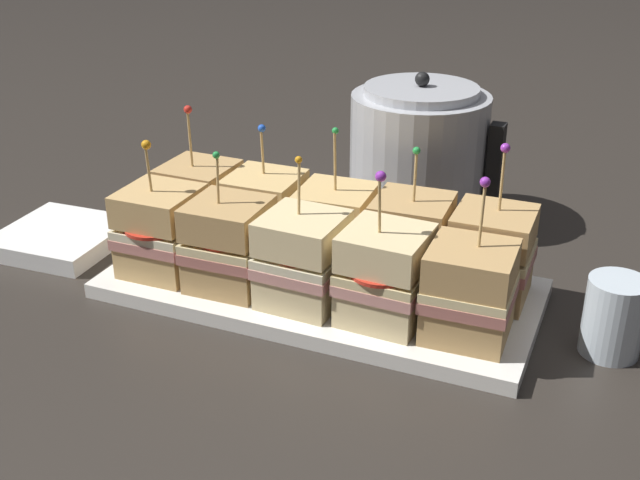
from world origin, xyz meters
name	(u,v)px	position (x,y,z in m)	size (l,w,h in m)	color
ground_plane	(320,295)	(0.00, 0.00, 0.00)	(6.00, 6.00, 0.00)	#2D2823
serving_platter	(320,288)	(0.00, 0.00, 0.01)	(0.51, 0.23, 0.02)	white
sandwich_front_far_left	(161,231)	(-0.19, -0.05, 0.07)	(0.09, 0.10, 0.17)	tan
sandwich_front_left	(229,245)	(-0.10, -0.05, 0.07)	(0.09, 0.09, 0.17)	tan
sandwich_front_center	(303,260)	(0.00, -0.05, 0.07)	(0.09, 0.09, 0.17)	beige
sandwich_front_right	(385,276)	(0.10, -0.05, 0.07)	(0.09, 0.10, 0.17)	beige
sandwich_front_far_right	(469,292)	(0.19, -0.05, 0.07)	(0.09, 0.09, 0.18)	tan
sandwich_back_far_left	(200,203)	(-0.19, 0.05, 0.07)	(0.09, 0.09, 0.18)	tan
sandwich_back_left	(265,215)	(-0.09, 0.05, 0.07)	(0.09, 0.10, 0.17)	tan
sandwich_back_center	(336,228)	(0.00, 0.05, 0.07)	(0.10, 0.10, 0.18)	tan
sandwich_back_right	(411,241)	(0.10, 0.05, 0.07)	(0.09, 0.09, 0.17)	tan
sandwich_back_far_right	(491,255)	(0.19, 0.05, 0.07)	(0.09, 0.09, 0.18)	tan
kettle_steel	(419,156)	(0.04, 0.26, 0.10)	(0.21, 0.19, 0.22)	#B7BABF
drinking_glass	(614,317)	(0.33, 0.01, 0.04)	(0.06, 0.06, 0.09)	silver
napkin_stack	(61,238)	(-0.38, -0.01, 0.01)	(0.16, 0.16, 0.02)	white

